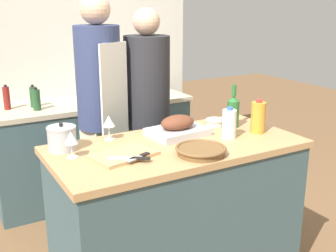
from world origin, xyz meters
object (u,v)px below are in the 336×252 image
stock_pot (62,138)px  person_cook_aproned (100,108)px  cutting_board (123,155)px  mixing_bowl (215,122)px  knife_chef (130,158)px  stand_mixer (110,83)px  knife_paring (139,157)px  wine_glass_left (71,138)px  wine_glass_right (109,122)px  condiment_bottle_extra (7,98)px  milk_jug (229,124)px  condiment_bottle_tall (37,100)px  wine_bottle_green (233,111)px  person_cook_guest (148,110)px  wicker_basket (201,150)px  juice_jug (258,117)px  roasting_pan (178,128)px  condiment_bottle_short (33,97)px

stock_pot → person_cook_aproned: size_ratio=0.09×
cutting_board → mixing_bowl: 0.80m
cutting_board → knife_chef: size_ratio=1.86×
stand_mixer → knife_paring: bearing=-107.4°
cutting_board → wine_glass_left: 0.29m
wine_glass_left → wine_glass_right: wine_glass_right is taller
stand_mixer → condiment_bottle_extra: bearing=179.5°
condiment_bottle_extra → stock_pot: bearing=-86.7°
milk_jug → condiment_bottle_tall: (-0.81, 1.46, -0.05)m
mixing_bowl → condiment_bottle_extra: size_ratio=0.62×
wine_glass_right → cutting_board: bearing=-98.1°
wine_bottle_green → knife_paring: size_ratio=1.79×
wine_bottle_green → stand_mixer: 1.45m
person_cook_guest → knife_chef: bearing=-126.0°
condiment_bottle_tall → milk_jug: bearing=-60.9°
wine_glass_left → wicker_basket: bearing=-26.1°
stock_pot → stand_mixer: (0.82, 1.30, 0.03)m
wicker_basket → juice_jug: juice_jug is taller
wicker_basket → milk_jug: milk_jug is taller
milk_jug → wine_glass_right: milk_jug is taller
knife_chef → knife_paring: (0.05, -0.00, 0.00)m
wine_glass_right → stand_mixer: size_ratio=0.45×
wine_bottle_green → knife_chef: (-0.86, -0.25, -0.09)m
wicker_basket → knife_paring: wicker_basket is taller
roasting_pan → stock_pot: size_ratio=2.30×
cutting_board → condiment_bottle_short: size_ratio=2.00×
juice_jug → stand_mixer: stand_mixer is taller
roasting_pan → condiment_bottle_extra: 1.60m
stand_mixer → person_cook_aproned: (-0.38, -0.75, -0.02)m
wicker_basket → mixing_bowl: size_ratio=2.21×
mixing_bowl → wine_glass_right: (-0.73, 0.07, 0.08)m
knife_paring → person_cook_guest: 1.03m
milk_jug → wine_glass_left: (-0.93, 0.15, 0.02)m
stand_mixer → condiment_bottle_extra: 0.90m
condiment_bottle_tall → condiment_bottle_extra: (-0.20, 0.14, 0.01)m
roasting_pan → person_cook_guest: (0.11, 0.63, -0.04)m
mixing_bowl → person_cook_aproned: person_cook_aproned is taller
cutting_board → condiment_bottle_short: (-0.12, 1.55, 0.03)m
stand_mixer → person_cook_guest: 0.77m
cutting_board → stand_mixer: 1.67m
condiment_bottle_extra → knife_chef: bearing=-78.9°
mixing_bowl → knife_paring: 0.80m
roasting_pan → person_cook_aproned: bearing=112.3°
wine_glass_left → knife_paring: 0.37m
juice_jug → mixing_bowl: bearing=119.2°
stock_pot → knife_chef: stock_pot is taller
knife_chef → condiment_bottle_extra: condiment_bottle_extra is taller
condiment_bottle_short → person_cook_guest: person_cook_guest is taller
cutting_board → condiment_bottle_extra: size_ratio=1.85×
juice_jug → person_cook_aproned: (-0.73, 0.84, -0.03)m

